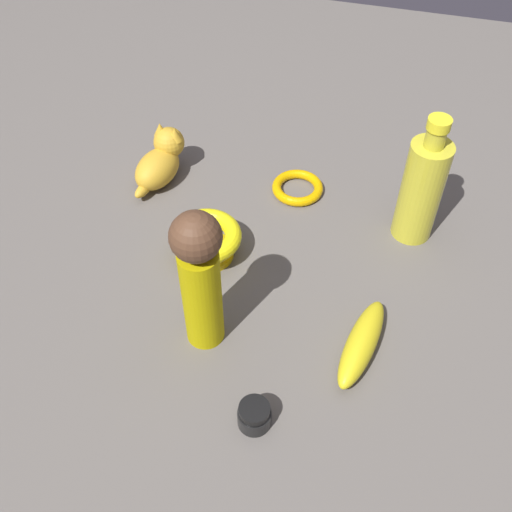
% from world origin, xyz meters
% --- Properties ---
extents(ground, '(2.00, 2.00, 0.00)m').
position_xyz_m(ground, '(0.00, 0.00, 0.00)').
color(ground, '#5B5651').
extents(cat_figurine, '(0.14, 0.09, 0.10)m').
position_xyz_m(cat_figurine, '(-0.20, -0.24, 0.04)').
color(cat_figurine, gold).
rests_on(cat_figurine, ground).
extents(banana, '(0.17, 0.07, 0.04)m').
position_xyz_m(banana, '(0.08, 0.18, 0.02)').
color(banana, gold).
rests_on(banana, ground).
extents(bangle, '(0.09, 0.09, 0.02)m').
position_xyz_m(bangle, '(-0.23, 0.01, 0.01)').
color(bangle, '#DEA005').
rests_on(bangle, ground).
extents(nail_polish_jar, '(0.04, 0.04, 0.04)m').
position_xyz_m(nail_polish_jar, '(0.23, 0.06, 0.02)').
color(nail_polish_jar, black).
rests_on(nail_polish_jar, ground).
extents(person_figure_adult, '(0.07, 0.07, 0.24)m').
position_xyz_m(person_figure_adult, '(0.11, -0.05, 0.13)').
color(person_figure_adult, '#B5A507').
rests_on(person_figure_adult, ground).
extents(bowl, '(0.12, 0.12, 0.06)m').
position_xyz_m(bowl, '(-0.04, -0.10, 0.04)').
color(bowl, '#C7A109').
rests_on(bowl, ground).
extents(bottle_tall, '(0.07, 0.07, 0.23)m').
position_xyz_m(bottle_tall, '(-0.18, 0.22, 0.10)').
color(bottle_tall, gold).
rests_on(bottle_tall, ground).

